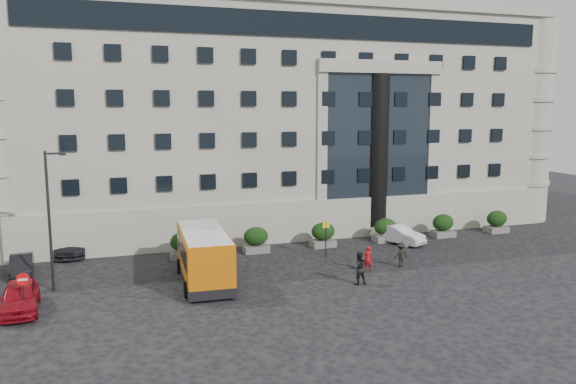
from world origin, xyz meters
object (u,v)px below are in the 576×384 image
(pedestrian_c, at_px, (401,255))
(parked_car_a, at_px, (20,297))
(parked_car_c, at_px, (70,244))
(pedestrian_b, at_px, (358,268))
(hedge_d, at_px, (385,230))
(no_entry_sign, at_px, (23,286))
(minibus, at_px, (204,254))
(white_taxi, at_px, (398,234))
(hedge_c, at_px, (323,234))
(hedge_f, at_px, (497,221))
(hedge_b, at_px, (256,240))
(bus_stop_sign, at_px, (326,233))
(parked_car_b, at_px, (22,265))
(hedge_a, at_px, (183,245))
(red_truck, at_px, (50,216))
(hedge_e, at_px, (443,225))
(street_lamp, at_px, (50,216))
(pedestrian_a, at_px, (368,258))

(pedestrian_c, bearing_deg, parked_car_a, -4.69)
(parked_car_c, height_order, pedestrian_b, pedestrian_b)
(hedge_d, relative_size, no_entry_sign, 0.79)
(minibus, distance_m, white_taxi, 16.67)
(hedge_c, relative_size, hedge_d, 1.00)
(hedge_c, bearing_deg, parked_car_c, 168.70)
(hedge_f, bearing_deg, hedge_c, 180.00)
(hedge_b, bearing_deg, hedge_c, 0.00)
(bus_stop_sign, distance_m, parked_car_b, 19.77)
(parked_car_a, distance_m, pedestrian_b, 18.45)
(no_entry_sign, height_order, parked_car_a, no_entry_sign)
(hedge_b, relative_size, pedestrian_c, 1.13)
(hedge_a, height_order, parked_car_b, hedge_a)
(red_truck, bearing_deg, minibus, -67.06)
(hedge_e, height_order, minibus, minibus)
(hedge_a, relative_size, no_entry_sign, 0.79)
(pedestrian_b, bearing_deg, street_lamp, -12.72)
(white_taxi, bearing_deg, bus_stop_sign, 170.52)
(hedge_c, distance_m, white_taxi, 5.95)
(hedge_d, relative_size, hedge_f, 1.00)
(hedge_d, bearing_deg, bus_stop_sign, -155.34)
(pedestrian_a, bearing_deg, hedge_d, -102.42)
(hedge_e, xyz_separation_m, white_taxi, (-4.51, -0.80, -0.23))
(street_lamp, xyz_separation_m, parked_car_a, (-1.42, -2.95, -3.60))
(hedge_c, xyz_separation_m, hedge_d, (5.20, 0.00, 0.00))
(no_entry_sign, bearing_deg, pedestrian_c, 5.82)
(hedge_a, height_order, hedge_c, same)
(hedge_f, bearing_deg, hedge_a, 180.00)
(hedge_b, xyz_separation_m, pedestrian_c, (8.07, -6.57, -0.11))
(minibus, distance_m, pedestrian_c, 12.87)
(hedge_e, relative_size, parked_car_a, 0.41)
(hedge_c, distance_m, pedestrian_a, 6.76)
(no_entry_sign, xyz_separation_m, pedestrian_c, (22.27, 2.27, -0.84))
(pedestrian_a, bearing_deg, white_taxi, -109.72)
(hedge_e, height_order, bus_stop_sign, bus_stop_sign)
(pedestrian_b, bearing_deg, red_truck, -45.59)
(hedge_b, relative_size, hedge_c, 1.00)
(bus_stop_sign, relative_size, pedestrian_a, 1.54)
(hedge_d, relative_size, bus_stop_sign, 0.73)
(hedge_c, xyz_separation_m, white_taxi, (5.89, -0.80, -0.23))
(hedge_c, height_order, street_lamp, street_lamp)
(parked_car_c, distance_m, pedestrian_b, 20.82)
(hedge_d, bearing_deg, hedge_e, 0.00)
(hedge_b, relative_size, hedge_e, 1.00)
(no_entry_sign, relative_size, pedestrian_c, 1.42)
(hedge_e, distance_m, no_entry_sign, 31.09)
(hedge_b, distance_m, minibus, 7.61)
(parked_car_b, height_order, pedestrian_c, pedestrian_c)
(hedge_a, bearing_deg, street_lamp, -148.84)
(hedge_f, relative_size, minibus, 0.24)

